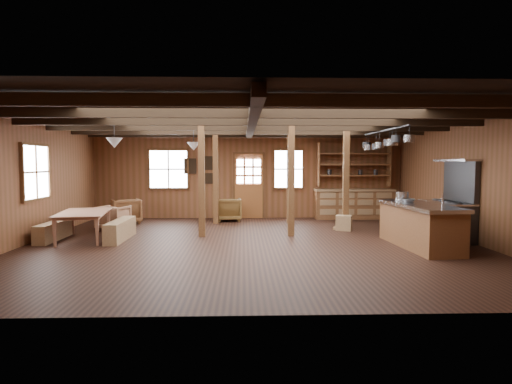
{
  "coord_description": "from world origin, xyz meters",
  "views": [
    {
      "loc": [
        -0.19,
        -9.48,
        1.83
      ],
      "look_at": [
        0.12,
        0.76,
        1.11
      ],
      "focal_mm": 30.0,
      "sensor_mm": 36.0,
      "label": 1
    }
  ],
  "objects_px": {
    "kitchen_island": "(419,225)",
    "dining_table": "(86,226)",
    "commercial_range": "(448,214)",
    "armchair_a": "(126,211)",
    "armchair_c": "(113,218)",
    "armchair_b": "(229,209)"
  },
  "relations": [
    {
      "from": "kitchen_island",
      "to": "dining_table",
      "type": "distance_m",
      "value": 7.58
    },
    {
      "from": "dining_table",
      "to": "commercial_range",
      "type": "bearing_deg",
      "value": -101.02
    },
    {
      "from": "armchair_a",
      "to": "armchair_c",
      "type": "distance_m",
      "value": 1.17
    },
    {
      "from": "armchair_a",
      "to": "armchair_c",
      "type": "height_order",
      "value": "armchair_a"
    },
    {
      "from": "commercial_range",
      "to": "dining_table",
      "type": "xyz_separation_m",
      "value": [
        -8.55,
        0.25,
        -0.29
      ]
    },
    {
      "from": "kitchen_island",
      "to": "armchair_a",
      "type": "bearing_deg",
      "value": 148.67
    },
    {
      "from": "kitchen_island",
      "to": "dining_table",
      "type": "xyz_separation_m",
      "value": [
        -7.5,
        1.12,
        -0.15
      ]
    },
    {
      "from": "kitchen_island",
      "to": "armchair_b",
      "type": "xyz_separation_m",
      "value": [
        -4.24,
        4.29,
        -0.12
      ]
    },
    {
      "from": "dining_table",
      "to": "armchair_c",
      "type": "bearing_deg",
      "value": -16.69
    },
    {
      "from": "kitchen_island",
      "to": "armchair_a",
      "type": "distance_m",
      "value": 8.21
    },
    {
      "from": "kitchen_island",
      "to": "dining_table",
      "type": "bearing_deg",
      "value": 167.74
    },
    {
      "from": "armchair_a",
      "to": "kitchen_island",
      "type": "bearing_deg",
      "value": 128.44
    },
    {
      "from": "armchair_a",
      "to": "armchair_b",
      "type": "xyz_separation_m",
      "value": [
        3.04,
        0.5,
        -0.02
      ]
    },
    {
      "from": "armchair_a",
      "to": "armchair_b",
      "type": "distance_m",
      "value": 3.08
    },
    {
      "from": "kitchen_island",
      "to": "armchair_b",
      "type": "relative_size",
      "value": 3.27
    },
    {
      "from": "kitchen_island",
      "to": "armchair_c",
      "type": "height_order",
      "value": "kitchen_island"
    },
    {
      "from": "armchair_c",
      "to": "armchair_b",
      "type": "bearing_deg",
      "value": -134.87
    },
    {
      "from": "commercial_range",
      "to": "dining_table",
      "type": "bearing_deg",
      "value": 178.35
    },
    {
      "from": "commercial_range",
      "to": "armchair_c",
      "type": "xyz_separation_m",
      "value": [
        -8.36,
        1.76,
        -0.29
      ]
    },
    {
      "from": "commercial_range",
      "to": "armchair_b",
      "type": "height_order",
      "value": "commercial_range"
    },
    {
      "from": "dining_table",
      "to": "armchair_c",
      "type": "xyz_separation_m",
      "value": [
        0.19,
        1.51,
        -0.0
      ]
    },
    {
      "from": "commercial_range",
      "to": "armchair_a",
      "type": "bearing_deg",
      "value": 160.65
    }
  ]
}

